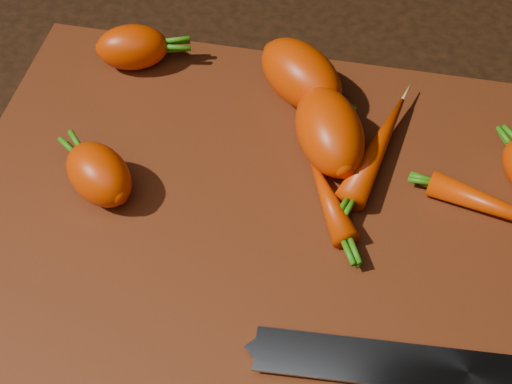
# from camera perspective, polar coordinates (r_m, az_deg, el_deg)

# --- Properties ---
(ground) EXTENTS (2.00, 2.00, 0.01)m
(ground) POSITION_cam_1_polar(r_m,az_deg,el_deg) (0.60, -0.18, -2.78)
(ground) COLOR black
(cutting_board) EXTENTS (0.50, 0.40, 0.01)m
(cutting_board) POSITION_cam_1_polar(r_m,az_deg,el_deg) (0.59, -0.19, -2.17)
(cutting_board) COLOR maroon
(cutting_board) RESTS_ON ground
(carrot_0) EXTENTS (0.08, 0.06, 0.04)m
(carrot_0) POSITION_cam_1_polar(r_m,az_deg,el_deg) (0.71, -9.86, 11.34)
(carrot_0) COLOR #CF3300
(carrot_0) RESTS_ON cutting_board
(carrot_1) EXTENTS (0.08, 0.08, 0.05)m
(carrot_1) POSITION_cam_1_polar(r_m,az_deg,el_deg) (0.60, -12.45, 1.39)
(carrot_1) COLOR #CF3300
(carrot_1) RESTS_ON cutting_board
(carrot_2) EXTENTS (0.11, 0.10, 0.05)m
(carrot_2) POSITION_cam_1_polar(r_m,az_deg,el_deg) (0.66, 3.63, 9.31)
(carrot_2) COLOR #CF3300
(carrot_2) RESTS_ON cutting_board
(carrot_3) EXTENTS (0.09, 0.11, 0.06)m
(carrot_3) POSITION_cam_1_polar(r_m,az_deg,el_deg) (0.61, 5.90, 4.84)
(carrot_3) COLOR #CF3300
(carrot_3) RESTS_ON cutting_board
(carrot_5) EXTENTS (0.06, 0.13, 0.03)m
(carrot_5) POSITION_cam_1_polar(r_m,az_deg,el_deg) (0.62, 9.69, 3.52)
(carrot_5) COLOR #CF3300
(carrot_5) RESTS_ON cutting_board
(carrot_6) EXTENTS (0.13, 0.06, 0.02)m
(carrot_6) POSITION_cam_1_polar(r_m,az_deg,el_deg) (0.61, 19.30, -1.41)
(carrot_6) COLOR #CF3300
(carrot_6) RESTS_ON cutting_board
(carrot_7) EXTENTS (0.06, 0.09, 0.02)m
(carrot_7) POSITION_cam_1_polar(r_m,az_deg,el_deg) (0.59, 5.77, -0.46)
(carrot_7) COLOR #CF3300
(carrot_7) RESTS_ON cutting_board
(knife) EXTENTS (0.31, 0.05, 0.02)m
(knife) POSITION_cam_1_polar(r_m,az_deg,el_deg) (0.52, 12.55, -13.48)
(knife) COLOR gray
(knife) RESTS_ON cutting_board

